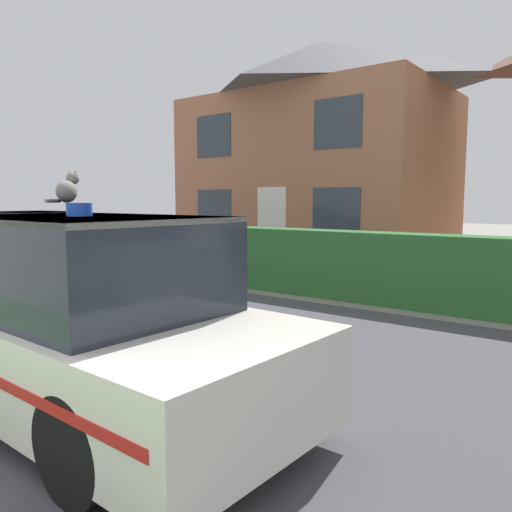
# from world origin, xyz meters

# --- Properties ---
(road_strip) EXTENTS (28.00, 6.37, 0.01)m
(road_strip) POSITION_xyz_m (0.00, 3.87, 0.01)
(road_strip) COLOR #424247
(road_strip) RESTS_ON ground
(garden_hedge) EXTENTS (12.45, 0.62, 1.18)m
(garden_hedge) POSITION_xyz_m (-0.67, 7.77, 0.59)
(garden_hedge) COLOR #2D662D
(garden_hedge) RESTS_ON ground
(police_car) EXTENTS (4.60, 1.79, 1.67)m
(police_car) POSITION_xyz_m (-0.56, 2.22, 0.74)
(police_car) COLOR black
(police_car) RESTS_ON road_strip
(cat) EXTENTS (0.22, 0.34, 0.28)m
(cat) POSITION_xyz_m (-0.86, 2.45, 1.80)
(cat) COLOR gray
(cat) RESTS_ON police_car
(neighbour_car_far) EXTENTS (4.39, 1.99, 1.45)m
(neighbour_car_far) POSITION_xyz_m (-7.60, 5.83, 0.68)
(neighbour_car_far) COLOR black
(neighbour_car_far) RESTS_ON road_strip
(house_left) EXTENTS (8.25, 5.74, 6.81)m
(house_left) POSITION_xyz_m (-5.40, 14.46, 3.47)
(house_left) COLOR #A86B4C
(house_left) RESTS_ON ground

